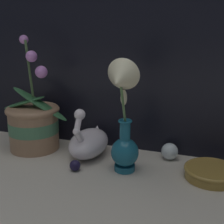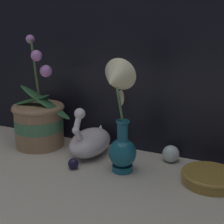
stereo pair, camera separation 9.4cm
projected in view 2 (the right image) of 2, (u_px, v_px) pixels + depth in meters
ground_plane at (96, 177)px, 0.88m from camera, size 2.80×2.80×0.00m
orchid_potted_plant at (39, 121)px, 1.08m from camera, size 0.24×0.18×0.38m
swan_figurine at (91, 141)px, 1.02m from camera, size 0.12×0.20×0.17m
blue_vase at (119, 122)px, 0.85m from camera, size 0.09×0.14×0.33m
glass_sphere at (171, 154)px, 0.97m from camera, size 0.05×0.05×0.05m
amber_dish at (210, 177)px, 0.84m from camera, size 0.15×0.15×0.03m
glass_bauble at (73, 164)px, 0.92m from camera, size 0.03×0.03×0.03m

